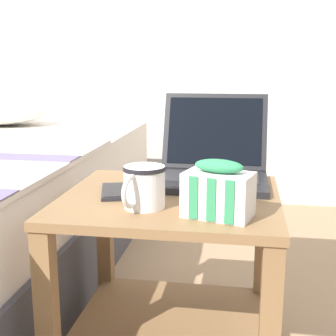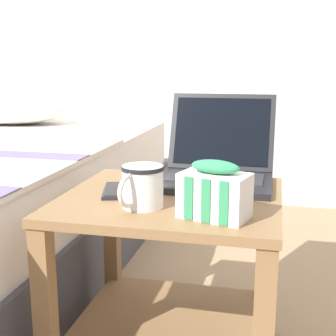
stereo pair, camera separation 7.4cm
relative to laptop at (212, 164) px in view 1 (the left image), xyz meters
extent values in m
cube|color=olive|center=(-0.09, -0.17, -0.06)|extent=(0.55, 0.51, 0.02)
cube|color=olive|center=(-0.09, -0.17, -0.41)|extent=(0.51, 0.47, 0.02)
cube|color=olive|center=(-0.34, -0.40, -0.30)|extent=(0.04, 0.04, 0.46)
cube|color=olive|center=(-0.34, 0.05, -0.30)|extent=(0.04, 0.04, 0.46)
cube|color=olive|center=(0.16, 0.05, -0.30)|extent=(0.04, 0.04, 0.46)
cube|color=black|center=(0.00, -0.05, -0.04)|extent=(0.31, 0.24, 0.02)
cube|color=#2D2D30|center=(0.00, -0.04, -0.03)|extent=(0.27, 0.13, 0.00)
cube|color=#2D2D30|center=(0.00, -0.12, -0.03)|extent=(0.09, 0.05, 0.00)
cube|color=black|center=(0.00, 0.11, 0.08)|extent=(0.31, 0.10, 0.22)
cube|color=black|center=(0.00, 0.11, 0.08)|extent=(0.28, 0.08, 0.19)
cube|color=silver|center=(-0.05, 0.11, 0.05)|extent=(0.04, 0.01, 0.03)
cube|color=red|center=(-0.05, 0.12, 0.09)|extent=(0.04, 0.01, 0.03)
cylinder|color=white|center=(-0.13, -0.28, 0.00)|extent=(0.10, 0.10, 0.10)
cylinder|color=black|center=(-0.13, -0.28, 0.05)|extent=(0.10, 0.10, 0.01)
cylinder|color=black|center=(-0.13, -0.28, 0.04)|extent=(0.09, 0.09, 0.01)
torus|color=white|center=(-0.15, -0.33, 0.00)|extent=(0.04, 0.08, 0.08)
cube|color=white|center=(0.04, -0.32, 0.00)|extent=(0.16, 0.13, 0.10)
cube|color=#338C59|center=(-0.01, -0.35, 0.00)|extent=(0.02, 0.01, 0.09)
cube|color=#338C59|center=(0.03, -0.37, 0.00)|extent=(0.02, 0.01, 0.09)
cube|color=#338C59|center=(0.06, -0.38, 0.00)|extent=(0.02, 0.01, 0.09)
ellipsoid|color=#338C59|center=(0.04, -0.32, 0.06)|extent=(0.12, 0.08, 0.03)
cube|color=black|center=(-0.23, -0.17, -0.04)|extent=(0.12, 0.17, 0.01)
cube|color=black|center=(-0.23, -0.17, -0.04)|extent=(0.10, 0.15, 0.00)
camera|label=1|loc=(0.09, -1.31, 0.28)|focal=50.00mm
camera|label=2|loc=(0.16, -1.29, 0.28)|focal=50.00mm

